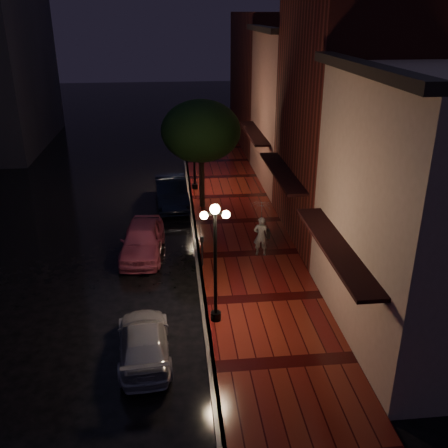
# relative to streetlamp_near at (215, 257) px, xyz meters

# --- Properties ---
(ground) EXTENTS (120.00, 120.00, 0.00)m
(ground) POSITION_rel_streetlamp_near_xyz_m (-0.35, 5.00, -2.60)
(ground) COLOR black
(ground) RESTS_ON ground
(sidewalk) EXTENTS (4.50, 60.00, 0.15)m
(sidewalk) POSITION_rel_streetlamp_near_xyz_m (1.90, 5.00, -2.53)
(sidewalk) COLOR #480D0C
(sidewalk) RESTS_ON ground
(curb) EXTENTS (0.25, 60.00, 0.15)m
(curb) POSITION_rel_streetlamp_near_xyz_m (-0.35, 5.00, -2.53)
(curb) COLOR #595451
(curb) RESTS_ON ground
(storefront_near) EXTENTS (5.00, 8.00, 8.50)m
(storefront_near) POSITION_rel_streetlamp_near_xyz_m (6.65, -1.00, 1.65)
(storefront_near) COLOR gray
(storefront_near) RESTS_ON ground
(storefront_mid) EXTENTS (5.00, 8.00, 11.00)m
(storefront_mid) POSITION_rel_streetlamp_near_xyz_m (6.65, 7.00, 2.90)
(storefront_mid) COLOR #511914
(storefront_mid) RESTS_ON ground
(storefront_far) EXTENTS (5.00, 8.00, 9.00)m
(storefront_far) POSITION_rel_streetlamp_near_xyz_m (6.65, 15.00, 1.90)
(storefront_far) COLOR #8C5951
(storefront_far) RESTS_ON ground
(storefront_extra) EXTENTS (5.00, 12.00, 10.00)m
(storefront_extra) POSITION_rel_streetlamp_near_xyz_m (6.65, 25.00, 2.40)
(storefront_extra) COLOR #511914
(storefront_extra) RESTS_ON ground
(streetlamp_near) EXTENTS (0.96, 0.36, 4.31)m
(streetlamp_near) POSITION_rel_streetlamp_near_xyz_m (0.00, 0.00, 0.00)
(streetlamp_near) COLOR black
(streetlamp_near) RESTS_ON sidewalk
(streetlamp_far) EXTENTS (0.96, 0.36, 4.31)m
(streetlamp_far) POSITION_rel_streetlamp_near_xyz_m (0.00, 14.00, 0.00)
(streetlamp_far) COLOR black
(streetlamp_far) RESTS_ON sidewalk
(street_tree) EXTENTS (4.16, 4.16, 5.80)m
(street_tree) POSITION_rel_streetlamp_near_xyz_m (0.26, 10.99, 1.64)
(street_tree) COLOR black
(street_tree) RESTS_ON sidewalk
(pink_car) EXTENTS (2.05, 4.50, 1.50)m
(pink_car) POSITION_rel_streetlamp_near_xyz_m (-2.75, 5.65, -1.85)
(pink_car) COLOR #C4506F
(pink_car) RESTS_ON ground
(navy_car) EXTENTS (1.99, 4.85, 1.56)m
(navy_car) POSITION_rel_streetlamp_near_xyz_m (-1.43, 11.75, -1.82)
(navy_car) COLOR black
(navy_car) RESTS_ON ground
(silver_car) EXTENTS (1.87, 4.04, 1.14)m
(silver_car) POSITION_rel_streetlamp_near_xyz_m (-2.40, -1.57, -2.03)
(silver_car) COLOR #B4B5BC
(silver_car) RESTS_ON ground
(woman_with_umbrella) EXTENTS (1.04, 1.06, 2.51)m
(woman_with_umbrella) POSITION_rel_streetlamp_near_xyz_m (2.42, 4.83, -0.79)
(woman_with_umbrella) COLOR silver
(woman_with_umbrella) RESTS_ON sidewalk
(parking_meter) EXTENTS (0.14, 0.11, 1.32)m
(parking_meter) POSITION_rel_streetlamp_near_xyz_m (-0.20, 4.08, -1.65)
(parking_meter) COLOR black
(parking_meter) RESTS_ON sidewalk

